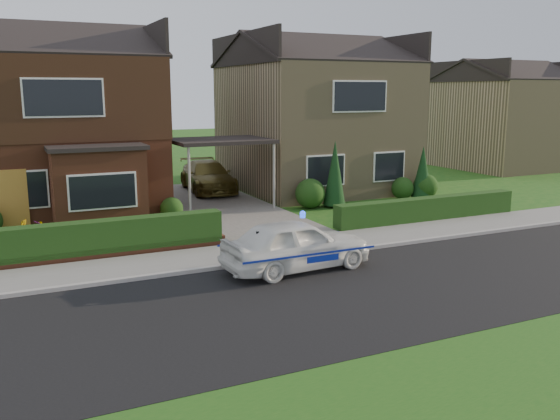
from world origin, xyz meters
TOP-DOWN VIEW (x-y plane):
  - ground at (0.00, 0.00)m, footprint 120.00×120.00m
  - road at (0.00, 0.00)m, footprint 60.00×6.00m
  - kerb at (0.00, 3.05)m, footprint 60.00×0.16m
  - sidewalk at (0.00, 4.10)m, footprint 60.00×2.00m
  - grass_verge at (0.00, -5.00)m, footprint 60.00×4.00m
  - driveway at (0.00, 11.00)m, footprint 3.80×12.00m
  - house_left at (-5.78, 13.90)m, footprint 7.50×9.53m
  - house_right at (5.80, 13.99)m, footprint 7.50×8.06m
  - carport_link at (0.00, 10.95)m, footprint 3.80×3.00m
  - dwarf_wall at (-5.80, 5.30)m, footprint 7.70×0.25m
  - hedge_left at (-5.80, 5.45)m, footprint 7.50×0.55m
  - hedge_right at (5.80, 5.35)m, footprint 7.50×0.55m
  - shrub_left_mid at (-4.00, 9.30)m, footprint 1.32×1.32m
  - shrub_left_near at (-2.40, 9.60)m, footprint 0.84×0.84m
  - shrub_right_near at (3.20, 9.40)m, footprint 1.20×1.20m
  - shrub_right_mid at (7.80, 9.50)m, footprint 0.96×0.96m
  - shrub_right_far at (8.80, 9.20)m, footprint 1.08×1.08m
  - conifer_a at (4.20, 9.20)m, footprint 0.90×0.90m
  - conifer_b at (8.60, 9.20)m, footprint 0.90×0.90m
  - neighbour_right at (20.00, 16.00)m, footprint 6.50×7.00m
  - police_car at (-1.07, 2.18)m, footprint 3.67×4.09m
  - driveway_car at (0.61, 14.50)m, footprint 2.29×4.81m
  - potted_plant_a at (-6.08, 6.00)m, footprint 0.39×0.28m
  - potted_plant_b at (-7.47, 8.49)m, footprint 0.47×0.43m
  - potted_plant_c at (-6.97, 7.61)m, footprint 0.54×0.54m

SIDE VIEW (x-z plane):
  - ground at x=0.00m, z-range 0.00..0.00m
  - road at x=0.00m, z-range -0.01..0.01m
  - grass_verge at x=0.00m, z-range -0.01..0.01m
  - hedge_left at x=-5.80m, z-range -0.45..0.45m
  - hedge_right at x=5.80m, z-range -0.40..0.40m
  - sidewalk at x=0.00m, z-range 0.00..0.10m
  - kerb at x=0.00m, z-range 0.00..0.12m
  - driveway at x=0.00m, z-range 0.00..0.12m
  - dwarf_wall at x=-5.80m, z-range 0.00..0.36m
  - potted_plant_b at x=-7.47m, z-range 0.00..0.70m
  - potted_plant_a at x=-6.08m, z-range 0.00..0.71m
  - potted_plant_c at x=-6.97m, z-range 0.00..0.79m
  - shrub_left_near at x=-2.40m, z-range 0.00..0.84m
  - shrub_right_mid at x=7.80m, z-range 0.00..0.96m
  - shrub_right_far at x=8.80m, z-range 0.00..1.08m
  - shrub_right_near at x=3.20m, z-range 0.00..1.20m
  - shrub_left_mid at x=-4.00m, z-range 0.00..1.32m
  - police_car at x=-1.07m, z-range -0.08..1.44m
  - driveway_car at x=0.61m, z-range 0.12..1.47m
  - conifer_b at x=8.60m, z-range 0.00..2.20m
  - conifer_a at x=4.20m, z-range 0.00..2.60m
  - neighbour_right at x=20.00m, z-range 0.00..5.20m
  - carport_link at x=0.00m, z-range 1.27..4.04m
  - house_right at x=5.80m, z-range 0.04..7.29m
  - house_left at x=-5.78m, z-range 0.19..7.44m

